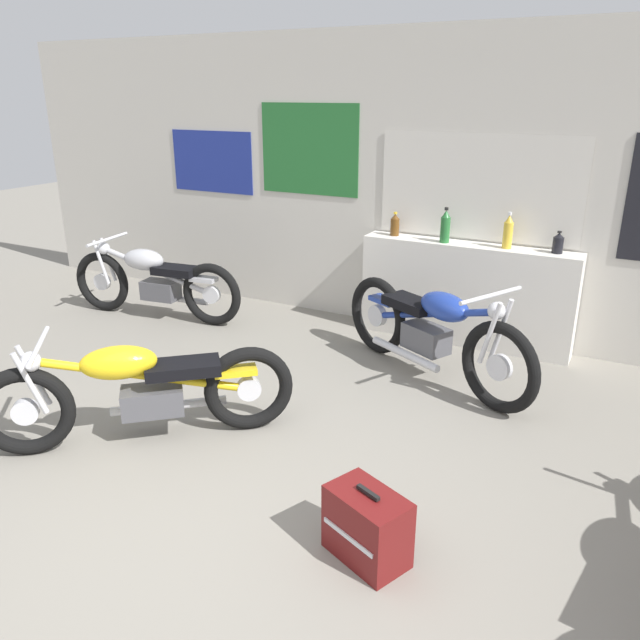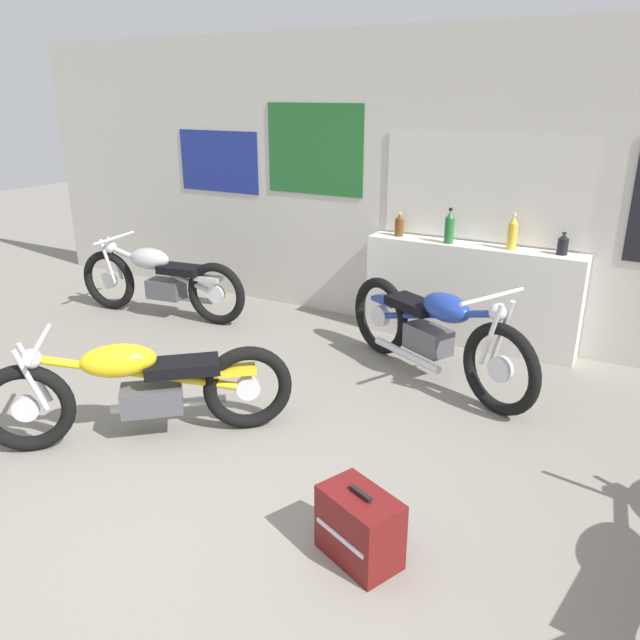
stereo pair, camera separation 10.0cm
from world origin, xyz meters
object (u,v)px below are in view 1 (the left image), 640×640
object	(u,v)px
bottle_leftmost	(395,225)
bottle_center	(508,232)
hard_case_darkred	(367,526)
bottle_left_center	(445,227)
motorcycle_yellow	(140,389)
motorcycle_silver	(155,281)
bottle_right_center	(558,243)
motorcycle_blue	(432,330)

from	to	relation	value
bottle_leftmost	bottle_center	size ratio (longest dim) A/B	0.70
bottle_center	hard_case_darkred	distance (m)	3.23
bottle_left_center	motorcycle_yellow	world-z (taller)	bottle_left_center
bottle_center	motorcycle_yellow	xyz separation A→B (m)	(-1.74, -2.77, -0.70)
motorcycle_yellow	hard_case_darkred	xyz separation A→B (m)	(1.80, -0.33, -0.20)
bottle_leftmost	motorcycle_yellow	world-z (taller)	bottle_leftmost
motorcycle_silver	bottle_left_center	bearing A→B (deg)	15.91
bottle_center	bottle_right_center	size ratio (longest dim) A/B	1.67
motorcycle_silver	bottle_leftmost	bearing A→B (deg)	20.45
bottle_center	motorcycle_blue	bearing A→B (deg)	-110.46
bottle_leftmost	motorcycle_blue	xyz separation A→B (m)	(0.72, -0.93, -0.62)
bottle_leftmost	motorcycle_silver	size ratio (longest dim) A/B	0.11
bottle_center	motorcycle_silver	bearing A→B (deg)	-166.01
bottle_leftmost	hard_case_darkred	size ratio (longest dim) A/B	0.46
bottle_leftmost	bottle_center	distance (m)	1.06
motorcycle_silver	motorcycle_blue	bearing A→B (deg)	-1.45
motorcycle_blue	hard_case_darkred	world-z (taller)	motorcycle_blue
bottle_leftmost	hard_case_darkred	world-z (taller)	bottle_leftmost
bottle_left_center	bottle_center	bearing A→B (deg)	3.85
bottle_leftmost	bottle_left_center	bearing A→B (deg)	-6.37
bottle_leftmost	motorcycle_yellow	size ratio (longest dim) A/B	0.14
bottle_right_center	hard_case_darkred	world-z (taller)	bottle_right_center
motorcycle_yellow	motorcycle_blue	world-z (taller)	motorcycle_blue
motorcycle_yellow	hard_case_darkred	size ratio (longest dim) A/B	3.32
bottle_right_center	hard_case_darkred	size ratio (longest dim) A/B	0.39
bottle_leftmost	motorcycle_yellow	distance (m)	2.95
motorcycle_silver	bottle_center	bearing A→B (deg)	13.99
bottle_leftmost	bottle_right_center	bearing A→B (deg)	0.12
motorcycle_silver	motorcycle_blue	xyz separation A→B (m)	(3.01, -0.08, 0.02)
bottle_right_center	motorcycle_silver	distance (m)	3.92
bottle_right_center	hard_case_darkred	distance (m)	3.26
motorcycle_blue	motorcycle_yellow	bearing A→B (deg)	-126.87
bottle_leftmost	bottle_right_center	distance (m)	1.48
bottle_right_center	bottle_center	bearing A→B (deg)	-176.89
motorcycle_silver	hard_case_darkred	distance (m)	4.10
bottle_right_center	motorcycle_silver	world-z (taller)	bottle_right_center
motorcycle_blue	hard_case_darkred	xyz separation A→B (m)	(0.40, -2.19, -0.23)
bottle_right_center	bottle_left_center	bearing A→B (deg)	-176.47
bottle_right_center	motorcycle_silver	xyz separation A→B (m)	(-3.77, -0.86, -0.63)
bottle_left_center	motorcycle_yellow	xyz separation A→B (m)	(-1.18, -2.73, -0.70)
bottle_left_center	motorcycle_silver	distance (m)	2.99
motorcycle_silver	motorcycle_yellow	world-z (taller)	motorcycle_silver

